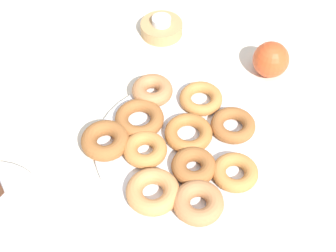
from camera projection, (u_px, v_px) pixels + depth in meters
ground_plane at (180, 149)px, 0.94m from camera, size 2.40×2.40×0.00m
donut_plate at (180, 147)px, 0.93m from camera, size 0.32×0.32×0.01m
donut_0 at (235, 172)px, 0.87m from camera, size 0.08×0.08×0.02m
donut_1 at (105, 140)px, 0.91m from camera, size 0.12×0.12×0.03m
donut_2 at (139, 119)px, 0.95m from camera, size 0.13×0.13×0.03m
donut_3 at (201, 99)px, 0.98m from camera, size 0.12×0.12×0.02m
donut_4 at (190, 134)px, 0.93m from camera, size 0.11×0.11×0.02m
donut_5 at (153, 192)px, 0.85m from camera, size 0.12×0.12×0.03m
donut_6 at (233, 125)px, 0.94m from camera, size 0.09×0.09×0.02m
donut_7 at (198, 203)px, 0.83m from camera, size 0.12×0.12×0.03m
donut_8 at (152, 90)px, 0.99m from camera, size 0.09×0.09×0.03m
donut_9 at (194, 166)px, 0.88m from camera, size 0.09×0.09×0.03m
donut_10 at (145, 150)px, 0.90m from camera, size 0.09×0.09×0.03m
candle_holder at (162, 28)px, 1.13m from camera, size 0.09×0.09×0.03m
tealight at (161, 21)px, 1.11m from camera, size 0.04×0.04×0.01m
apple at (271, 60)px, 1.03m from camera, size 0.08×0.08×0.08m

